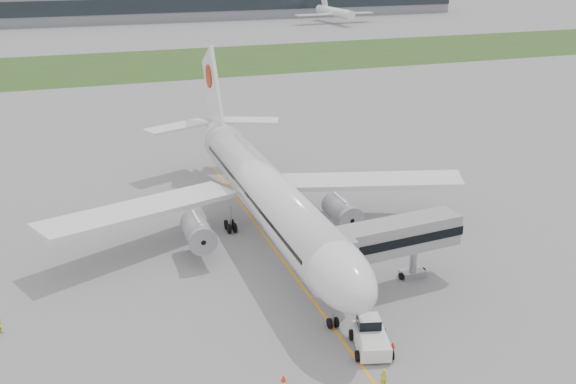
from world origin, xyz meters
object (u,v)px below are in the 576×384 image
object	(u,v)px
pushback_tug	(370,336)
ground_crew_near	(383,378)
jet_bridge	(385,240)
airliner	(263,187)

from	to	relation	value
pushback_tug	ground_crew_near	distance (m)	5.02
jet_bridge	ground_crew_near	size ratio (longest dim) A/B	9.14
pushback_tug	jet_bridge	size ratio (longest dim) A/B	0.34
airliner	jet_bridge	distance (m)	16.76
pushback_tug	jet_bridge	distance (m)	10.61
pushback_tug	jet_bridge	xyz separation A→B (m)	(5.36, 8.27, 3.93)
airliner	jet_bridge	bearing A→B (deg)	-64.98
pushback_tug	jet_bridge	bearing A→B (deg)	72.13
pushback_tug	ground_crew_near	size ratio (longest dim) A/B	3.08
jet_bridge	ground_crew_near	bearing A→B (deg)	-121.93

